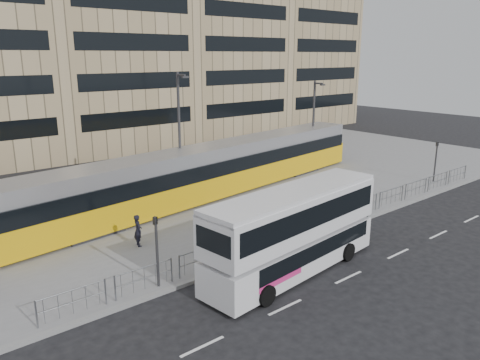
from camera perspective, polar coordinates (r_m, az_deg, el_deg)
ground at (r=25.58m, az=8.64°, el=-7.26°), size 120.00×120.00×0.00m
plaza at (r=34.19m, az=-6.54°, el=-1.31°), size 64.00×24.00×0.15m
kerb at (r=25.58m, az=8.57°, el=-7.07°), size 64.00×0.25×0.17m
building_row at (r=53.55m, az=-19.47°, el=17.71°), size 70.40×18.40×31.20m
pedestrian_barrier at (r=26.98m, az=10.76°, el=-3.94°), size 32.07×0.07×1.10m
road_markings at (r=24.15m, az=17.45°, el=-9.18°), size 62.00×0.12×0.01m
double_decker_bus at (r=21.14m, az=6.59°, el=-5.91°), size 9.91×3.18×3.89m
tram at (r=32.25m, az=-3.44°, el=1.15°), size 30.02×6.68×3.52m
station_sign at (r=30.87m, az=13.55°, el=-0.51°), size 1.81×0.13×2.08m
ad_panel at (r=29.48m, az=14.44°, el=-2.33°), size 0.84×0.12×1.58m
pedestrian at (r=24.47m, az=-12.33°, el=-6.02°), size 0.52×0.68×1.67m
traffic_light_west at (r=19.77m, az=-10.13°, el=-7.51°), size 0.22×0.25×3.10m
traffic_light_east at (r=38.77m, az=22.79°, el=2.67°), size 0.21×0.24×3.10m
lamp_post_west at (r=30.85m, az=-7.34°, el=5.79°), size 0.45×1.04×8.45m
lamp_post_east at (r=40.95m, az=9.00°, el=7.21°), size 0.45×1.04×7.38m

